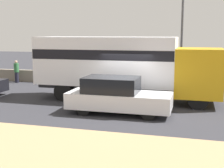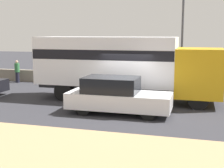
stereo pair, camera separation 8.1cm
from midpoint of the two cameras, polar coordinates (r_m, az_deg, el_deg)
ground_plane at (r=14.04m, az=1.76°, el=-5.02°), size 80.00×80.00×0.00m
dirt_shoulder_foreground at (r=9.16m, az=-6.48°, el=-12.85°), size 60.00×4.55×0.04m
stone_wall_backdrop at (r=20.48m, az=6.30°, el=0.66°), size 60.00×0.35×0.84m
street_lamp at (r=19.45m, az=12.97°, el=11.99°), size 0.56×0.28×7.81m
box_truck at (r=16.00m, az=2.10°, el=3.77°), size 9.38×2.36×3.28m
car_hatchback at (r=13.54m, az=1.05°, el=-2.17°), size 4.49×1.73×1.59m
pedestrian at (r=23.05m, az=-16.85°, el=2.27°), size 0.34×0.34×1.58m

